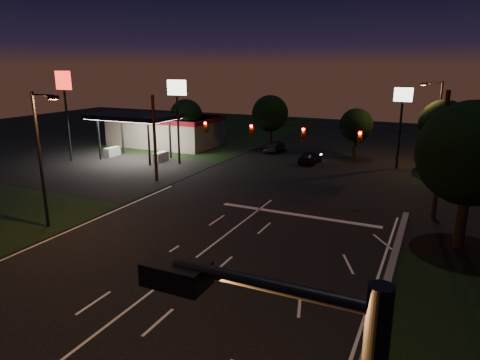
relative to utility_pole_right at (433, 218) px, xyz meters
The scene contains 20 objects.
ground 19.21m from the utility_pole_right, 128.66° to the right, with size 140.00×140.00×0.00m, color black.
cross_street_left 32.02m from the utility_pole_right, behind, with size 20.00×16.00×0.02m, color black.
center_line 24.19m from the utility_pole_right, 119.74° to the right, with size 0.14×40.00×0.01m, color silver.
stop_bar 9.66m from the utility_pole_right, 158.75° to the right, with size 12.00×0.50×0.01m, color silver.
utility_pole_right is the anchor object (origin of this frame).
utility_pole_left 24.00m from the utility_pole_right, behind, with size 0.28×0.28×8.00m, color black.
signal_span 13.20m from the utility_pole_right, behind, with size 24.00×0.40×1.56m.
gas_station 37.27m from the utility_pole_right, 155.56° to the left, with size 14.20×16.10×5.25m.
pole_sign_left_near 27.82m from the utility_pole_right, 164.93° to the left, with size 2.20×0.30×9.10m.
pole_sign_left_far 38.87m from the utility_pole_right, behind, with size 2.00×0.30×10.00m.
pole_sign_right 16.73m from the utility_pole_right, 104.93° to the left, with size 1.80×0.30×8.40m.
street_light_left 27.14m from the utility_pole_right, 150.78° to the right, with size 2.20×0.35×9.00m.
street_light_right_far 17.81m from the utility_pole_right, 92.57° to the left, with size 2.20×0.35×9.00m.
tree_right_near 7.61m from the utility_pole_right, 72.47° to the right, with size 6.00×6.00×8.76m.
tree_far_a 33.84m from the utility_pole_right, 153.24° to the left, with size 4.20×4.20×6.42m.
tree_far_b 28.04m from the utility_pole_right, 136.25° to the left, with size 4.60×4.60×6.98m.
tree_far_c 20.58m from the utility_pole_right, 116.39° to the left, with size 3.80×3.80×5.86m.
tree_far_d 16.84m from the utility_pole_right, 89.92° to the left, with size 4.80×4.80×7.30m.
car_oncoming_a 18.72m from the utility_pole_right, 134.04° to the left, with size 1.67×4.14×1.41m, color black.
car_oncoming_b 26.21m from the utility_pole_right, 136.33° to the left, with size 1.51×4.32×1.42m, color black.
Camera 1 is at (11.76, -17.00, 10.56)m, focal length 32.00 mm.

